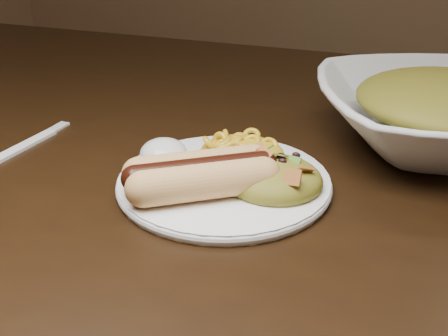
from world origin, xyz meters
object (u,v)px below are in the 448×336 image
(serving_bowl, at_px, (447,115))
(table, at_px, (229,190))
(plate, at_px, (224,182))
(fork, at_px, (24,146))

(serving_bowl, bearing_deg, table, -170.77)
(plate, xyz_separation_m, fork, (-0.26, 0.01, -0.00))
(table, xyz_separation_m, plate, (0.05, -0.15, 0.10))
(plate, bearing_deg, table, 108.13)
(table, bearing_deg, plate, -71.87)
(table, xyz_separation_m, fork, (-0.21, -0.15, 0.09))
(table, bearing_deg, fork, -145.02)
(serving_bowl, bearing_deg, plate, -137.03)
(fork, bearing_deg, plate, 1.79)
(table, distance_m, serving_bowl, 0.29)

